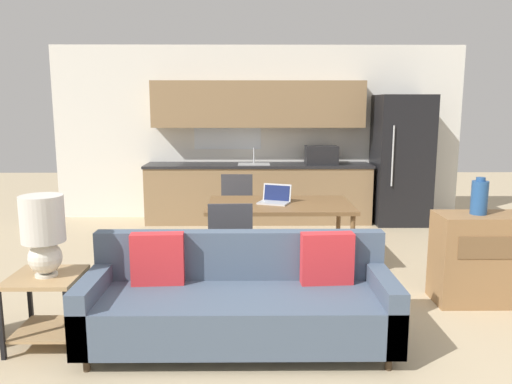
{
  "coord_description": "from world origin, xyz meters",
  "views": [
    {
      "loc": [
        -0.1,
        -3.3,
        1.79
      ],
      "look_at": [
        -0.06,
        1.5,
        0.95
      ],
      "focal_mm": 35.0,
      "sensor_mm": 36.0,
      "label": 1
    }
  ],
  "objects_px": {
    "couch": "(239,301)",
    "credenza": "(493,258)",
    "laptop": "(275,198)",
    "vase": "(479,197)",
    "refrigerator": "(401,160)",
    "dining_chair_far_left": "(236,208)",
    "dining_chair_near_left": "(231,245)",
    "dining_table": "(280,208)",
    "side_table": "(47,298)",
    "table_lamp": "(43,231)"
  },
  "relations": [
    {
      "from": "couch",
      "to": "side_table",
      "type": "height_order",
      "value": "couch"
    },
    {
      "from": "side_table",
      "to": "laptop",
      "type": "bearing_deg",
      "value": 45.44
    },
    {
      "from": "dining_table",
      "to": "laptop",
      "type": "xyz_separation_m",
      "value": [
        -0.05,
        0.03,
        0.11
      ]
    },
    {
      "from": "table_lamp",
      "to": "credenza",
      "type": "xyz_separation_m",
      "value": [
        3.71,
        0.81,
        -0.47
      ]
    },
    {
      "from": "couch",
      "to": "side_table",
      "type": "relative_size",
      "value": 4.15
    },
    {
      "from": "side_table",
      "to": "vase",
      "type": "height_order",
      "value": "vase"
    },
    {
      "from": "dining_chair_near_left",
      "to": "laptop",
      "type": "height_order",
      "value": "laptop"
    },
    {
      "from": "refrigerator",
      "to": "dining_chair_far_left",
      "type": "relative_size",
      "value": 2.11
    },
    {
      "from": "table_lamp",
      "to": "laptop",
      "type": "xyz_separation_m",
      "value": [
        1.77,
        1.83,
        -0.11
      ]
    },
    {
      "from": "couch",
      "to": "credenza",
      "type": "height_order",
      "value": "couch"
    },
    {
      "from": "couch",
      "to": "laptop",
      "type": "xyz_separation_m",
      "value": [
        0.35,
        1.81,
        0.45
      ]
    },
    {
      "from": "refrigerator",
      "to": "dining_chair_far_left",
      "type": "bearing_deg",
      "value": -151.25
    },
    {
      "from": "credenza",
      "to": "dining_chair_near_left",
      "type": "xyz_separation_m",
      "value": [
        -2.39,
        0.13,
        0.1
      ]
    },
    {
      "from": "laptop",
      "to": "credenza",
      "type": "bearing_deg",
      "value": -6.95
    },
    {
      "from": "refrigerator",
      "to": "couch",
      "type": "distance_m",
      "value": 4.64
    },
    {
      "from": "laptop",
      "to": "side_table",
      "type": "bearing_deg",
      "value": -113.64
    },
    {
      "from": "dining_chair_near_left",
      "to": "refrigerator",
      "type": "bearing_deg",
      "value": -130.84
    },
    {
      "from": "couch",
      "to": "credenza",
      "type": "relative_size",
      "value": 2.17
    },
    {
      "from": "dining_table",
      "to": "credenza",
      "type": "relative_size",
      "value": 1.5
    },
    {
      "from": "credenza",
      "to": "side_table",
      "type": "bearing_deg",
      "value": -167.96
    },
    {
      "from": "dining_chair_near_left",
      "to": "dining_table",
      "type": "bearing_deg",
      "value": -121.78
    },
    {
      "from": "side_table",
      "to": "credenza",
      "type": "height_order",
      "value": "credenza"
    },
    {
      "from": "dining_table",
      "to": "refrigerator",
      "type": "bearing_deg",
      "value": 47.84
    },
    {
      "from": "dining_chair_far_left",
      "to": "laptop",
      "type": "xyz_separation_m",
      "value": [
        0.45,
        -0.79,
        0.27
      ]
    },
    {
      "from": "laptop",
      "to": "dining_chair_far_left",
      "type": "bearing_deg",
      "value": 140.69
    },
    {
      "from": "refrigerator",
      "to": "side_table",
      "type": "distance_m",
      "value": 5.52
    },
    {
      "from": "side_table",
      "to": "dining_chair_far_left",
      "type": "distance_m",
      "value": 2.94
    },
    {
      "from": "credenza",
      "to": "dining_chair_near_left",
      "type": "height_order",
      "value": "dining_chair_near_left"
    },
    {
      "from": "couch",
      "to": "side_table",
      "type": "bearing_deg",
      "value": -179.59
    },
    {
      "from": "vase",
      "to": "dining_chair_far_left",
      "type": "height_order",
      "value": "vase"
    },
    {
      "from": "table_lamp",
      "to": "credenza",
      "type": "height_order",
      "value": "table_lamp"
    },
    {
      "from": "dining_chair_far_left",
      "to": "dining_chair_near_left",
      "type": "bearing_deg",
      "value": -87.59
    },
    {
      "from": "refrigerator",
      "to": "credenza",
      "type": "bearing_deg",
      "value": -91.3
    },
    {
      "from": "refrigerator",
      "to": "dining_chair_far_left",
      "type": "distance_m",
      "value": 2.84
    },
    {
      "from": "table_lamp",
      "to": "dining_chair_far_left",
      "type": "relative_size",
      "value": 0.66
    },
    {
      "from": "couch",
      "to": "dining_chair_far_left",
      "type": "xyz_separation_m",
      "value": [
        -0.1,
        2.6,
        0.18
      ]
    },
    {
      "from": "dining_table",
      "to": "credenza",
      "type": "distance_m",
      "value": 2.15
    },
    {
      "from": "dining_table",
      "to": "laptop",
      "type": "distance_m",
      "value": 0.12
    },
    {
      "from": "refrigerator",
      "to": "dining_table",
      "type": "distance_m",
      "value": 2.94
    },
    {
      "from": "side_table",
      "to": "couch",
      "type": "bearing_deg",
      "value": 0.41
    },
    {
      "from": "dining_table",
      "to": "table_lamp",
      "type": "xyz_separation_m",
      "value": [
        -1.82,
        -1.8,
        0.21
      ]
    },
    {
      "from": "side_table",
      "to": "table_lamp",
      "type": "relative_size",
      "value": 0.9
    },
    {
      "from": "vase",
      "to": "dining_chair_near_left",
      "type": "height_order",
      "value": "vase"
    },
    {
      "from": "laptop",
      "to": "vase",
      "type": "bearing_deg",
      "value": -8.91
    },
    {
      "from": "dining_chair_near_left",
      "to": "couch",
      "type": "bearing_deg",
      "value": 94.53
    },
    {
      "from": "dining_chair_far_left",
      "to": "credenza",
      "type": "bearing_deg",
      "value": -34.77
    },
    {
      "from": "refrigerator",
      "to": "laptop",
      "type": "bearing_deg",
      "value": -133.19
    },
    {
      "from": "table_lamp",
      "to": "vase",
      "type": "bearing_deg",
      "value": 12.94
    },
    {
      "from": "refrigerator",
      "to": "dining_table",
      "type": "xyz_separation_m",
      "value": [
        -1.96,
        -2.17,
        -0.3
      ]
    },
    {
      "from": "couch",
      "to": "table_lamp",
      "type": "bearing_deg",
      "value": -179.1
    }
  ]
}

